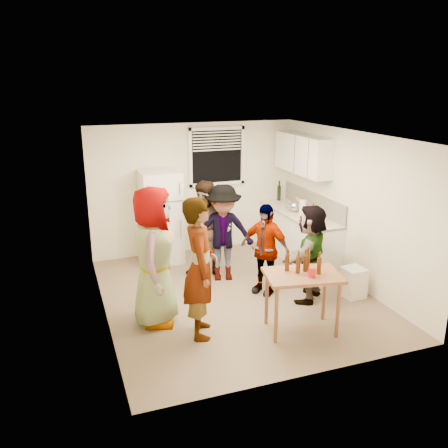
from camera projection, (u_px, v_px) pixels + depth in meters
name	position (u px, v px, depth m)	size (l,w,h in m)	color
room	(236.00, 295.00, 7.48)	(4.00, 4.50, 2.50)	#EEE7CE
window	(217.00, 157.00, 9.07)	(1.12, 0.10, 1.06)	white
refrigerator	(161.00, 217.00, 8.68)	(0.70, 0.70, 1.70)	white
counter_lower	(298.00, 236.00, 8.94)	(0.60, 2.20, 0.86)	white
countertop	(299.00, 213.00, 8.81)	(0.64, 2.22, 0.04)	beige
backsplash	(313.00, 202.00, 8.84)	(0.03, 2.20, 0.36)	#ADA99E
upper_cabinets	(303.00, 154.00, 8.72)	(0.34, 1.60, 0.70)	white
kettle	(295.00, 211.00, 8.86)	(0.27, 0.22, 0.22)	silver
paper_towel	(302.00, 215.00, 8.65)	(0.13, 0.13, 0.27)	white
wine_bottle	(279.00, 200.00, 9.68)	(0.08, 0.08, 0.30)	black
beer_bottle_counter	(312.00, 223.00, 8.17)	(0.07, 0.07, 0.26)	#47230C
blue_cup	(307.00, 225.00, 8.03)	(0.09, 0.09, 0.12)	#1A0AC1
picture_frame	(299.00, 202.00, 9.23)	(0.02, 0.19, 0.16)	#F6C960
trash_bin	(353.00, 282.00, 7.37)	(0.32, 0.32, 0.47)	white
serving_table	(300.00, 330.00, 6.44)	(0.98, 0.65, 0.83)	brown
beer_bottle_table	(319.00, 274.00, 6.20)	(0.06, 0.06, 0.22)	#47230C
red_cup	(312.00, 277.00, 6.11)	(0.10, 0.10, 0.13)	red
guest_grey	(157.00, 321.00, 6.68)	(0.95, 1.94, 0.62)	gray
guest_stripe	(201.00, 333.00, 6.37)	(0.69, 1.88, 0.45)	#141933
guest_back_left	(208.00, 276.00, 8.20)	(0.82, 1.68, 0.64)	brown
guest_back_right	(223.00, 278.00, 8.11)	(1.06, 1.64, 0.61)	#3E3E44
guest_black	(264.00, 292.00, 7.61)	(0.86, 1.46, 0.36)	black
guest_orange	(308.00, 298.00, 7.37)	(1.40, 1.51, 0.45)	#DD7255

